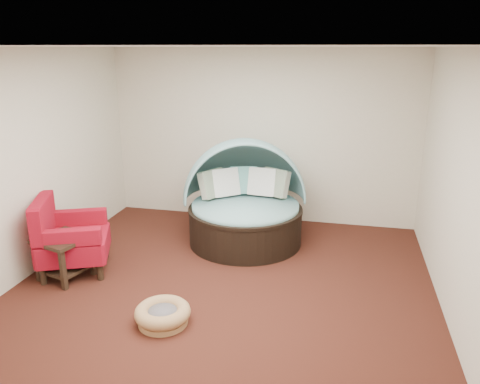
% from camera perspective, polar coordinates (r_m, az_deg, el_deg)
% --- Properties ---
extents(floor, '(5.00, 5.00, 0.00)m').
position_cam_1_polar(floor, '(5.81, -2.01, -11.50)').
color(floor, '#421C13').
rests_on(floor, ground).
extents(wall_back, '(5.00, 0.00, 5.00)m').
position_cam_1_polar(wall_back, '(7.66, 2.67, 6.75)').
color(wall_back, beige).
rests_on(wall_back, floor).
extents(wall_front, '(5.00, 0.00, 5.00)m').
position_cam_1_polar(wall_front, '(3.09, -14.34, -10.11)').
color(wall_front, beige).
rests_on(wall_front, floor).
extents(wall_left, '(0.00, 5.00, 5.00)m').
position_cam_1_polar(wall_left, '(6.38, -24.45, 3.09)').
color(wall_left, beige).
rests_on(wall_left, floor).
extents(wall_right, '(0.00, 5.00, 5.00)m').
position_cam_1_polar(wall_right, '(5.25, 25.27, 0.17)').
color(wall_right, beige).
rests_on(wall_right, floor).
extents(ceiling, '(5.00, 5.00, 0.00)m').
position_cam_1_polar(ceiling, '(5.09, -2.35, 17.33)').
color(ceiling, white).
rests_on(ceiling, wall_back).
extents(canopy_daybed, '(2.11, 2.07, 1.53)m').
position_cam_1_polar(canopy_daybed, '(6.89, 0.60, -0.36)').
color(canopy_daybed, black).
rests_on(canopy_daybed, floor).
extents(pet_basket, '(0.61, 0.61, 0.21)m').
position_cam_1_polar(pet_basket, '(5.14, -9.40, -14.49)').
color(pet_basket, '#9C7247').
rests_on(pet_basket, floor).
extents(red_armchair, '(1.11, 1.11, 0.99)m').
position_cam_1_polar(red_armchair, '(6.41, -20.22, -5.23)').
color(red_armchair, black).
rests_on(red_armchair, floor).
extents(side_table, '(0.71, 0.71, 0.55)m').
position_cam_1_polar(side_table, '(6.27, -20.63, -6.82)').
color(side_table, black).
rests_on(side_table, floor).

